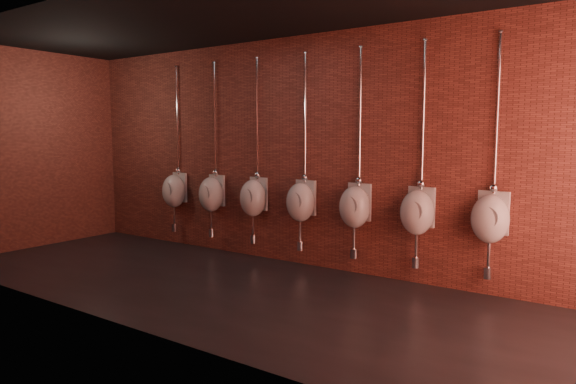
{
  "coord_description": "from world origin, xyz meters",
  "views": [
    {
      "loc": [
        3.9,
        -4.55,
        1.84
      ],
      "look_at": [
        0.15,
        0.9,
        1.1
      ],
      "focal_mm": 32.0,
      "sensor_mm": 36.0,
      "label": 1
    }
  ],
  "objects_px": {
    "urinal_2": "(253,197)",
    "urinal_4": "(355,206)",
    "urinal_1": "(212,193)",
    "urinal_6": "(490,217)",
    "urinal_3": "(301,201)",
    "urinal_5": "(418,211)",
    "urinal_0": "(174,190)"
  },
  "relations": [
    {
      "from": "urinal_4",
      "to": "urinal_1",
      "type": "bearing_deg",
      "value": 180.0
    },
    {
      "from": "urinal_5",
      "to": "urinal_3",
      "type": "bearing_deg",
      "value": 180.0
    },
    {
      "from": "urinal_1",
      "to": "urinal_5",
      "type": "xyz_separation_m",
      "value": [
        3.35,
        0.0,
        0.0
      ]
    },
    {
      "from": "urinal_4",
      "to": "urinal_5",
      "type": "height_order",
      "value": "same"
    },
    {
      "from": "urinal_0",
      "to": "urinal_5",
      "type": "distance_m",
      "value": 4.19
    },
    {
      "from": "urinal_1",
      "to": "urinal_4",
      "type": "relative_size",
      "value": 1.0
    },
    {
      "from": "urinal_1",
      "to": "urinal_4",
      "type": "height_order",
      "value": "same"
    },
    {
      "from": "urinal_1",
      "to": "urinal_3",
      "type": "xyz_separation_m",
      "value": [
        1.67,
        0.0,
        0.0
      ]
    },
    {
      "from": "urinal_6",
      "to": "urinal_1",
      "type": "bearing_deg",
      "value": 180.0
    },
    {
      "from": "urinal_0",
      "to": "urinal_3",
      "type": "height_order",
      "value": "same"
    },
    {
      "from": "urinal_2",
      "to": "urinal_4",
      "type": "bearing_deg",
      "value": 0.0
    },
    {
      "from": "urinal_0",
      "to": "urinal_6",
      "type": "distance_m",
      "value": 5.02
    },
    {
      "from": "urinal_2",
      "to": "urinal_6",
      "type": "bearing_deg",
      "value": 0.0
    },
    {
      "from": "urinal_3",
      "to": "urinal_6",
      "type": "relative_size",
      "value": 1.0
    },
    {
      "from": "urinal_3",
      "to": "urinal_5",
      "type": "distance_m",
      "value": 1.67
    },
    {
      "from": "urinal_0",
      "to": "urinal_1",
      "type": "height_order",
      "value": "same"
    },
    {
      "from": "urinal_0",
      "to": "urinal_1",
      "type": "bearing_deg",
      "value": 0.0
    },
    {
      "from": "urinal_1",
      "to": "urinal_6",
      "type": "relative_size",
      "value": 1.0
    },
    {
      "from": "urinal_5",
      "to": "urinal_6",
      "type": "height_order",
      "value": "same"
    },
    {
      "from": "urinal_3",
      "to": "urinal_0",
      "type": "bearing_deg",
      "value": 180.0
    },
    {
      "from": "urinal_2",
      "to": "urinal_4",
      "type": "xyz_separation_m",
      "value": [
        1.67,
        0.0,
        0.0
      ]
    },
    {
      "from": "urinal_1",
      "to": "urinal_6",
      "type": "distance_m",
      "value": 4.19
    },
    {
      "from": "urinal_4",
      "to": "urinal_5",
      "type": "distance_m",
      "value": 0.84
    },
    {
      "from": "urinal_0",
      "to": "urinal_5",
      "type": "xyz_separation_m",
      "value": [
        4.19,
        0.0,
        0.0
      ]
    },
    {
      "from": "urinal_1",
      "to": "urinal_5",
      "type": "height_order",
      "value": "same"
    },
    {
      "from": "urinal_2",
      "to": "urinal_4",
      "type": "distance_m",
      "value": 1.67
    },
    {
      "from": "urinal_1",
      "to": "urinal_4",
      "type": "bearing_deg",
      "value": 0.0
    },
    {
      "from": "urinal_0",
      "to": "urinal_1",
      "type": "xyz_separation_m",
      "value": [
        0.84,
        0.0,
        0.0
      ]
    },
    {
      "from": "urinal_3",
      "to": "urinal_4",
      "type": "height_order",
      "value": "same"
    },
    {
      "from": "urinal_6",
      "to": "urinal_3",
      "type": "bearing_deg",
      "value": 180.0
    },
    {
      "from": "urinal_0",
      "to": "urinal_5",
      "type": "height_order",
      "value": "same"
    },
    {
      "from": "urinal_2",
      "to": "urinal_1",
      "type": "bearing_deg",
      "value": 180.0
    }
  ]
}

